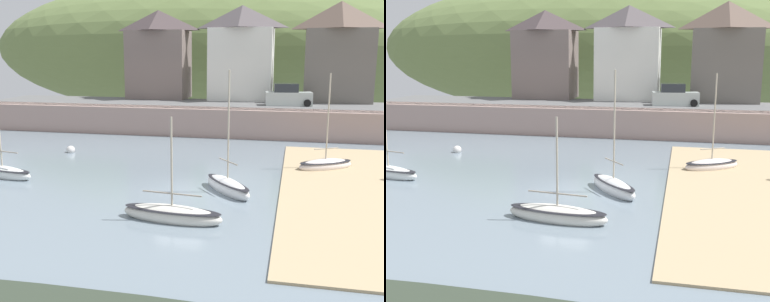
% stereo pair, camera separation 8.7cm
% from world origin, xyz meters
% --- Properties ---
extents(ground, '(48.00, 41.00, 0.61)m').
position_xyz_m(ground, '(1.40, -9.56, 0.16)').
color(ground, slate).
extents(quay_seawall, '(48.00, 9.40, 2.40)m').
position_xyz_m(quay_seawall, '(0.00, 17.50, 1.36)').
color(quay_seawall, '#A3877D').
rests_on(quay_seawall, ground).
extents(hillside_backdrop, '(80.00, 44.00, 22.50)m').
position_xyz_m(hillside_backdrop, '(-5.03, 55.20, 7.87)').
color(hillside_backdrop, olive).
rests_on(hillside_backdrop, ground).
extents(waterfront_building_left, '(6.33, 4.71, 8.93)m').
position_xyz_m(waterfront_building_left, '(-8.55, 25.20, 6.96)').
color(waterfront_building_left, slate).
rests_on(waterfront_building_left, ground).
extents(waterfront_building_centre, '(6.49, 4.73, 9.24)m').
position_xyz_m(waterfront_building_centre, '(0.07, 25.20, 7.12)').
color(waterfront_building_centre, silver).
rests_on(waterfront_building_centre, ground).
extents(waterfront_building_right, '(6.55, 4.75, 9.42)m').
position_xyz_m(waterfront_building_right, '(9.39, 25.20, 7.22)').
color(waterfront_building_right, '#68635B').
rests_on(waterfront_building_right, ground).
extents(sailboat_blue_trim, '(3.21, 3.67, 6.43)m').
position_xyz_m(sailboat_blue_trim, '(2.38, 0.43, 0.33)').
color(sailboat_blue_trim, white).
rests_on(sailboat_blue_trim, ground).
extents(sailboat_tall_mast, '(4.27, 1.86, 4.37)m').
position_xyz_m(sailboat_tall_mast, '(-10.72, 0.62, 0.29)').
color(sailboat_tall_mast, white).
rests_on(sailboat_tall_mast, ground).
extents(sailboat_far_left, '(3.76, 2.95, 6.05)m').
position_xyz_m(sailboat_far_left, '(7.54, 6.57, 0.30)').
color(sailboat_far_left, silver).
rests_on(sailboat_far_left, ground).
extents(dinghy_open_wooden, '(4.55, 1.64, 4.66)m').
position_xyz_m(dinghy_open_wooden, '(0.67, -4.23, 0.29)').
color(dinghy_open_wooden, silver).
rests_on(dinghy_open_wooden, ground).
extents(parked_car_near_slipway, '(4.25, 2.10, 1.95)m').
position_xyz_m(parked_car_near_slipway, '(4.86, 20.70, 3.20)').
color(parked_car_near_slipway, '#B2BDB7').
rests_on(parked_car_near_slipway, ground).
extents(mooring_buoy, '(0.60, 0.60, 0.60)m').
position_xyz_m(mooring_buoy, '(-10.12, 7.88, 0.18)').
color(mooring_buoy, silver).
rests_on(mooring_buoy, ground).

